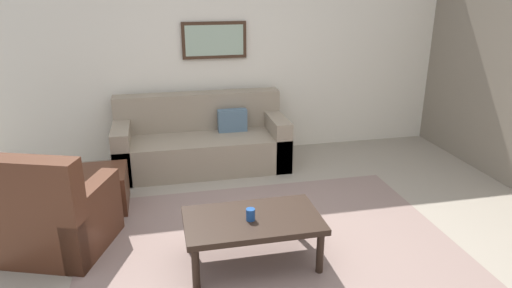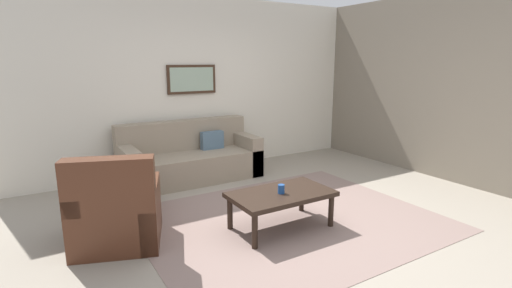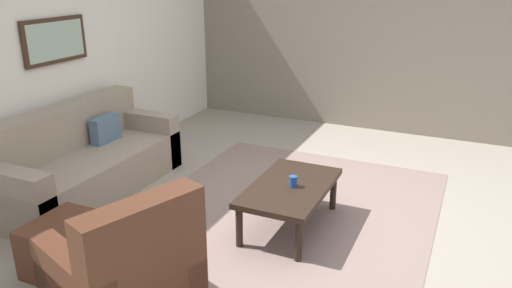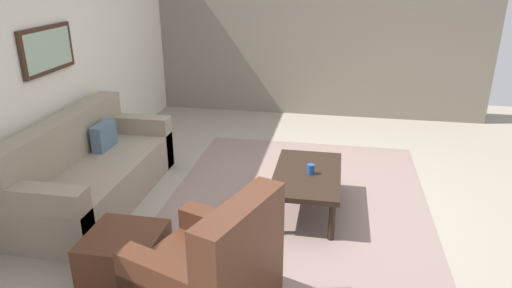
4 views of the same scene
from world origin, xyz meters
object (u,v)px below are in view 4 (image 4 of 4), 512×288
object	(u,v)px
armchair_leather	(213,281)
ottoman	(125,257)
cup	(311,169)
framed_artwork	(48,50)
coffee_table	(307,177)
couch_main	(88,173)

from	to	relation	value
armchair_leather	ottoman	xyz separation A→B (m)	(0.28, 0.78, -0.11)
ottoman	cup	world-z (taller)	cup
armchair_leather	framed_artwork	xyz separation A→B (m)	(1.68, 2.11, 1.19)
armchair_leather	ottoman	world-z (taller)	armchair_leather
coffee_table	armchair_leather	bearing A→B (deg)	162.62
ottoman	framed_artwork	world-z (taller)	framed_artwork
cup	ottoman	bearing A→B (deg)	134.77
couch_main	coffee_table	size ratio (longest dim) A/B	1.88
framed_artwork	coffee_table	bearing A→B (deg)	-91.54
coffee_table	cup	distance (m)	0.11
couch_main	framed_artwork	size ratio (longest dim) A/B	2.56
coffee_table	cup	world-z (taller)	cup
couch_main	armchair_leather	world-z (taller)	armchair_leather
coffee_table	couch_main	bearing A→B (deg)	94.71
couch_main	ottoman	world-z (taller)	couch_main
framed_artwork	couch_main	bearing A→B (deg)	-122.34
couch_main	armchair_leather	bearing A→B (deg)	-129.79
ottoman	cup	distance (m)	1.87
ottoman	framed_artwork	xyz separation A→B (m)	(1.40, 1.34, 1.30)
armchair_leather	coffee_table	bearing A→B (deg)	-17.38
ottoman	coffee_table	bearing A→B (deg)	-44.00
couch_main	coffee_table	xyz separation A→B (m)	(0.18, -2.22, 0.06)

